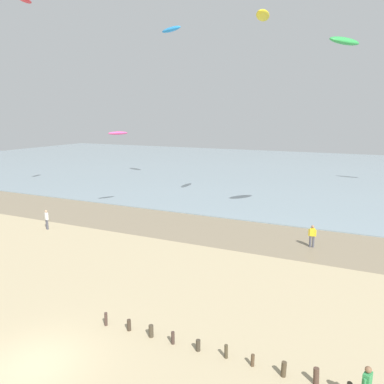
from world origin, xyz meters
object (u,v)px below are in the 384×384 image
(person_nearest_camera, at_px, (312,235))
(kite_aloft_1, at_px, (118,133))
(kite_aloft_0, at_px, (263,15))
(kite_aloft_2, at_px, (345,41))
(person_by_waterline, at_px, (47,219))
(kite_aloft_4, at_px, (24,0))
(kite_aloft_5, at_px, (171,29))

(person_nearest_camera, distance_m, kite_aloft_1, 20.23)
(kite_aloft_0, xyz_separation_m, kite_aloft_2, (7.04, -2.07, -3.01))
(person_by_waterline, height_order, kite_aloft_4, kite_aloft_4)
(kite_aloft_0, bearing_deg, person_by_waterline, 122.76)
(kite_aloft_0, xyz_separation_m, kite_aloft_1, (-12.67, -4.56, -10.30))
(kite_aloft_1, height_order, kite_aloft_5, kite_aloft_5)
(kite_aloft_0, bearing_deg, kite_aloft_4, 96.43)
(kite_aloft_0, height_order, kite_aloft_5, kite_aloft_5)
(kite_aloft_5, bearing_deg, kite_aloft_1, 120.19)
(person_by_waterline, distance_m, kite_aloft_5, 28.62)
(person_nearest_camera, distance_m, person_by_waterline, 22.05)
(kite_aloft_0, bearing_deg, kite_aloft_5, 51.83)
(person_nearest_camera, distance_m, kite_aloft_0, 19.61)
(person_by_waterline, relative_size, kite_aloft_4, 0.72)
(person_by_waterline, distance_m, kite_aloft_4, 23.04)
(kite_aloft_2, relative_size, kite_aloft_4, 1.41)
(person_by_waterline, xyz_separation_m, kite_aloft_5, (1.12, 21.10, 19.31))
(kite_aloft_4, bearing_deg, kite_aloft_5, -50.52)
(person_by_waterline, bearing_deg, kite_aloft_1, 69.80)
(kite_aloft_0, distance_m, kite_aloft_5, 17.12)
(person_nearest_camera, relative_size, kite_aloft_5, 0.48)
(person_nearest_camera, bearing_deg, kite_aloft_5, 141.78)
(kite_aloft_0, bearing_deg, person_nearest_camera, -141.80)
(person_nearest_camera, bearing_deg, kite_aloft_0, 132.87)
(kite_aloft_1, distance_m, kite_aloft_5, 18.60)
(kite_aloft_0, relative_size, kite_aloft_5, 0.94)
(person_by_waterline, relative_size, kite_aloft_2, 0.51)
(kite_aloft_0, relative_size, kite_aloft_1, 1.67)
(kite_aloft_1, height_order, kite_aloft_2, kite_aloft_2)
(person_by_waterline, bearing_deg, kite_aloft_5, 86.97)
(kite_aloft_4, relative_size, kite_aloft_5, 0.67)
(kite_aloft_0, distance_m, kite_aloft_1, 16.96)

